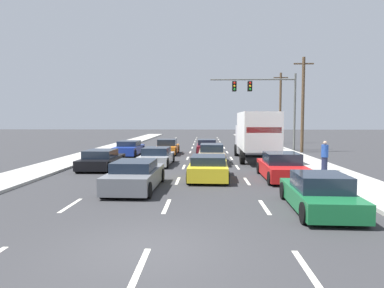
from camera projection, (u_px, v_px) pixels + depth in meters
name	position (u px, v px, depth m)	size (l,w,h in m)	color
ground_plane	(191.00, 151.00, 32.97)	(140.00, 140.00, 0.00)	#333335
sidewalk_right	(292.00, 156.00, 27.68)	(2.70, 80.00, 0.14)	#B2AFA8
sidewalk_left	(87.00, 156.00, 28.28)	(2.70, 80.00, 0.14)	#B2AFA8
lane_markings	(189.00, 155.00, 29.55)	(6.94, 57.00, 0.01)	silver
car_blue	(129.00, 149.00, 29.19)	(1.98, 4.50, 1.22)	#1E389E
car_black	(102.00, 160.00, 21.31)	(1.98, 4.59, 1.17)	black
car_orange	(167.00, 147.00, 30.21)	(1.86, 4.18, 1.30)	orange
car_silver	(157.00, 157.00, 22.98)	(2.08, 4.24, 1.18)	#B7BABF
car_gray	(135.00, 176.00, 15.03)	(2.05, 4.70, 1.26)	slate
car_maroon	(207.00, 147.00, 30.37)	(1.82, 4.70, 1.28)	maroon
car_tan	(212.00, 154.00, 23.94)	(1.89, 4.44, 1.33)	tan
car_yellow	(208.00, 168.00, 17.56)	(2.11, 4.24, 1.22)	yellow
box_truck	(256.00, 133.00, 25.40)	(2.71, 8.25, 3.53)	white
car_red	(281.00, 167.00, 17.58)	(1.98, 4.55, 1.35)	red
car_green	(319.00, 194.00, 11.49)	(2.03, 4.34, 1.25)	#196B38
traffic_signal_mast	(261.00, 93.00, 33.43)	(8.24, 0.69, 7.42)	#595B56
utility_pole_mid	(303.00, 104.00, 31.71)	(1.80, 0.28, 8.67)	brown
utility_pole_far	(280.00, 107.00, 43.43)	(1.80, 0.28, 8.81)	brown
pedestrian_near_corner	(325.00, 156.00, 19.27)	(0.38, 0.38, 1.69)	#1E233F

